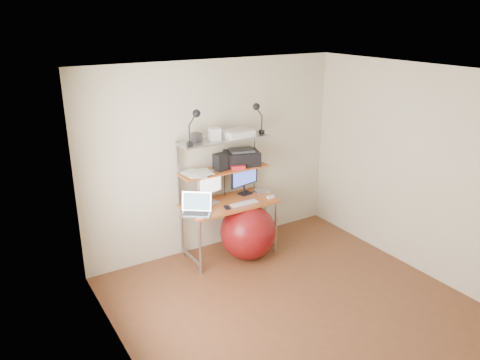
# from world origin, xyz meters

# --- Properties ---
(room) EXTENTS (3.60, 3.60, 3.60)m
(room) POSITION_xyz_m (0.00, 0.00, 1.25)
(room) COLOR brown
(room) RESTS_ON ground
(computer_desk) EXTENTS (1.20, 0.60, 1.57)m
(computer_desk) POSITION_xyz_m (0.00, 1.50, 0.96)
(computer_desk) COLOR #BD6024
(computer_desk) RESTS_ON ground
(desktop) EXTENTS (1.20, 0.60, 0.00)m
(desktop) POSITION_xyz_m (0.00, 1.44, 0.74)
(desktop) COLOR #BD6024
(desktop) RESTS_ON computer_desk
(mid_shelf) EXTENTS (1.18, 0.34, 0.00)m
(mid_shelf) POSITION_xyz_m (0.00, 1.57, 1.15)
(mid_shelf) COLOR #BD6024
(mid_shelf) RESTS_ON computer_desk
(top_shelf) EXTENTS (1.18, 0.34, 0.00)m
(top_shelf) POSITION_xyz_m (0.00, 1.57, 1.55)
(top_shelf) COLOR #A4A4A9
(top_shelf) RESTS_ON computer_desk
(floor) EXTENTS (3.60, 3.60, 0.00)m
(floor) POSITION_xyz_m (0.00, 0.00, 0.00)
(floor) COLOR brown
(floor) RESTS_ON ground
(wall_outlet) EXTENTS (0.08, 0.01, 0.12)m
(wall_outlet) POSITION_xyz_m (0.85, 1.79, 0.30)
(wall_outlet) COLOR silver
(wall_outlet) RESTS_ON room
(monitor_silver) EXTENTS (0.40, 0.19, 0.46)m
(monitor_silver) POSITION_xyz_m (-0.21, 1.55, 0.98)
(monitor_silver) COLOR #A8A9AD
(monitor_silver) RESTS_ON desktop
(monitor_black) EXTENTS (0.46, 0.16, 0.47)m
(monitor_black) POSITION_xyz_m (0.33, 1.60, 0.97)
(monitor_black) COLOR black
(monitor_black) RESTS_ON desktop
(laptop) EXTENTS (0.46, 0.44, 0.31)m
(laptop) POSITION_xyz_m (-0.51, 1.35, 0.79)
(laptop) COLOR silver
(laptop) RESTS_ON desktop
(keyboard) EXTENTS (0.37, 0.11, 0.01)m
(keyboard) POSITION_xyz_m (0.14, 1.29, 0.75)
(keyboard) COLOR silver
(keyboard) RESTS_ON desktop
(mouse) EXTENTS (0.10, 0.06, 0.03)m
(mouse) POSITION_xyz_m (0.54, 1.28, 0.75)
(mouse) COLOR silver
(mouse) RESTS_ON desktop
(mac_mini) EXTENTS (0.19, 0.19, 0.03)m
(mac_mini) POSITION_xyz_m (0.54, 1.50, 0.76)
(mac_mini) COLOR silver
(mac_mini) RESTS_ON desktop
(phone) EXTENTS (0.10, 0.14, 0.01)m
(phone) POSITION_xyz_m (-0.12, 1.29, 0.74)
(phone) COLOR black
(phone) RESTS_ON desktop
(printer) EXTENTS (0.51, 0.42, 0.21)m
(printer) POSITION_xyz_m (0.28, 1.60, 1.25)
(printer) COLOR black
(printer) RESTS_ON mid_shelf
(nas_cube) EXTENTS (0.16, 0.16, 0.21)m
(nas_cube) POSITION_xyz_m (-0.06, 1.55, 1.26)
(nas_cube) COLOR black
(nas_cube) RESTS_ON mid_shelf
(red_box) EXTENTS (0.20, 0.16, 0.05)m
(red_box) POSITION_xyz_m (0.15, 1.48, 1.18)
(red_box) COLOR red
(red_box) RESTS_ON mid_shelf
(scanner) EXTENTS (0.39, 0.27, 0.10)m
(scanner) POSITION_xyz_m (0.20, 1.55, 1.60)
(scanner) COLOR silver
(scanner) RESTS_ON top_shelf
(box_white) EXTENTS (0.14, 0.12, 0.15)m
(box_white) POSITION_xyz_m (-0.13, 1.55, 1.63)
(box_white) COLOR silver
(box_white) RESTS_ON top_shelf
(box_grey) EXTENTS (0.13, 0.13, 0.10)m
(box_grey) POSITION_xyz_m (-0.35, 1.62, 1.60)
(box_grey) COLOR #323235
(box_grey) RESTS_ON top_shelf
(clip_lamp_left) EXTENTS (0.17, 0.10, 0.43)m
(clip_lamp_left) POSITION_xyz_m (-0.44, 1.46, 1.86)
(clip_lamp_left) COLOR black
(clip_lamp_left) RESTS_ON top_shelf
(clip_lamp_right) EXTENTS (0.16, 0.09, 0.41)m
(clip_lamp_right) POSITION_xyz_m (0.47, 1.51, 1.85)
(clip_lamp_right) COLOR black
(clip_lamp_right) RESTS_ON top_shelf
(exercise_ball) EXTENTS (0.73, 0.73, 0.73)m
(exercise_ball) POSITION_xyz_m (0.16, 1.23, 0.36)
(exercise_ball) COLOR maroon
(exercise_ball) RESTS_ON floor
(paper_stack) EXTENTS (0.38, 0.42, 0.02)m
(paper_stack) POSITION_xyz_m (-0.39, 1.57, 1.16)
(paper_stack) COLOR white
(paper_stack) RESTS_ON mid_shelf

